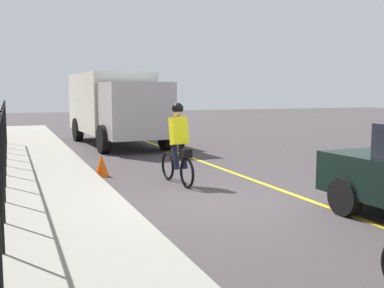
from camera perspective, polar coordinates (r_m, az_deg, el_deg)
The scene contains 7 objects.
ground_plane at distance 8.65m, azimuth 4.23°, elevation -7.38°, with size 80.00×80.00×0.00m, color #423C3D.
lane_line_centre at distance 9.44m, azimuth 13.06°, elevation -6.33°, with size 36.00×0.12×0.01m, color yellow.
sidewalk at distance 7.82m, azimuth -19.10°, elevation -8.67°, with size 40.00×3.20×0.15m, color gray.
iron_fence at distance 8.59m, azimuth -22.37°, elevation 0.76°, with size 19.53×0.04×1.60m.
cyclist_lead at distance 10.26m, azimuth -1.70°, elevation -0.00°, with size 1.71×0.39×1.83m.
box_truck_background at distance 18.38m, azimuth -9.43°, elevation 4.79°, with size 6.84×2.85×2.78m.
traffic_cone_near at distance 11.55m, azimuth -11.07°, elevation -2.60°, with size 0.36×0.36×0.54m, color #FB560B.
Camera 1 is at (-7.55, 3.67, 2.07)m, focal length 43.28 mm.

